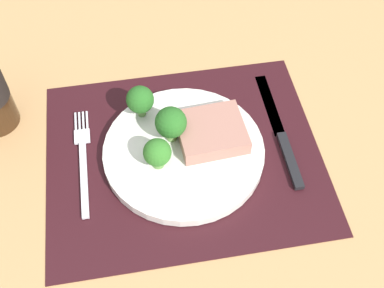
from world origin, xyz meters
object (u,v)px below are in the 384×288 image
(steak, at_px, (211,132))
(fork, at_px, (83,160))
(plate, at_px, (184,151))
(knife, at_px, (282,137))

(steak, distance_m, fork, 0.20)
(steak, bearing_deg, plate, -162.24)
(fork, bearing_deg, knife, -3.50)
(fork, xyz_separation_m, knife, (0.30, -0.01, 0.00))
(steak, xyz_separation_m, fork, (-0.19, -0.00, -0.03))
(steak, relative_size, knife, 0.43)
(knife, bearing_deg, steak, 178.19)
(plate, distance_m, steak, 0.05)
(plate, relative_size, steak, 2.46)
(knife, bearing_deg, fork, -178.86)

